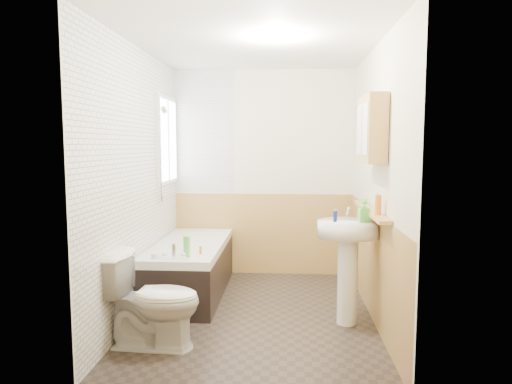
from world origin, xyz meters
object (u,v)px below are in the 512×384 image
bathtub (191,267)px  medicine_cabinet (371,130)px  sink (348,251)px  pine_shelf (370,211)px  toilet (152,300)px

bathtub → medicine_cabinet: (1.74, -0.74, 1.44)m
bathtub → sink: bearing=-24.7°
medicine_cabinet → pine_shelf: bearing=74.0°
toilet → pine_shelf: bearing=-66.6°
sink → medicine_cabinet: (0.17, -0.02, 1.06)m
sink → bathtub: bearing=144.1°
sink → pine_shelf: (0.20, 0.08, 0.35)m
bathtub → toilet: size_ratio=2.14×
toilet → bathtub: bearing=2.1°
toilet → pine_shelf: pine_shelf is taller
toilet → pine_shelf: size_ratio=0.59×
bathtub → sink: size_ratio=1.56×
pine_shelf → medicine_cabinet: size_ratio=2.04×
sink → medicine_cabinet: bearing=-18.5°
bathtub → medicine_cabinet: size_ratio=2.59×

